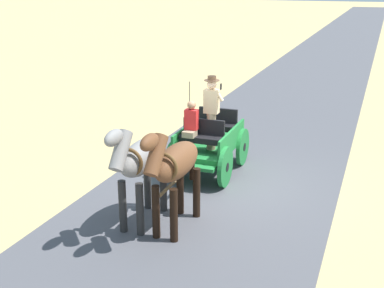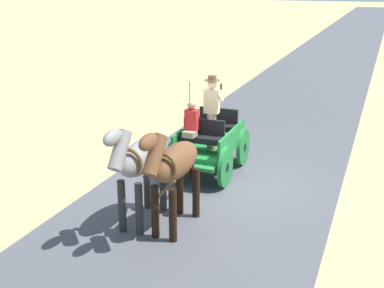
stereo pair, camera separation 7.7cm
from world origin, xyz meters
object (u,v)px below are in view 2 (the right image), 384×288
object	(u,v)px
horse_drawn_carriage	(209,142)
horse_off_side	(139,161)
horse_near_side	(173,165)
traffic_cone	(196,123)

from	to	relation	value
horse_drawn_carriage	horse_off_side	size ratio (longest dim) A/B	2.04
horse_off_side	horse_drawn_carriage	bearing A→B (deg)	-96.14
horse_drawn_carriage	horse_near_side	xyz separation A→B (m)	(-0.38, 3.03, 0.51)
horse_drawn_carriage	traffic_cone	xyz separation A→B (m)	(1.56, -3.19, -0.57)
horse_near_side	horse_off_side	size ratio (longest dim) A/B	1.00
horse_off_side	horse_near_side	bearing A→B (deg)	-179.37
horse_drawn_carriage	horse_near_side	world-z (taller)	horse_drawn_carriage
horse_near_side	horse_off_side	xyz separation A→B (m)	(0.71, 0.01, 0.00)
horse_off_side	traffic_cone	size ratio (longest dim) A/B	4.42
horse_near_side	horse_off_side	world-z (taller)	same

